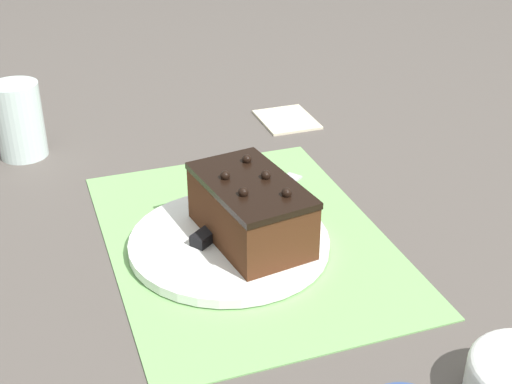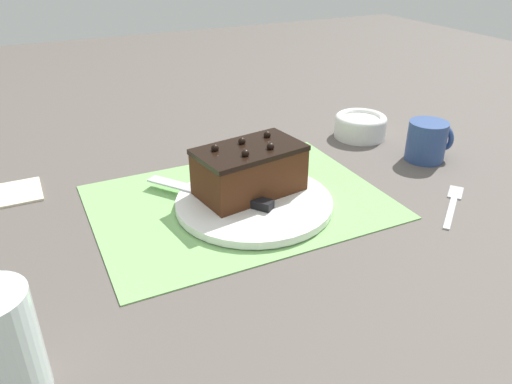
% 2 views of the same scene
% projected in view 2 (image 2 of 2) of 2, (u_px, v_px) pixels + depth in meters
% --- Properties ---
extents(ground_plane, '(3.00, 3.00, 0.00)m').
position_uv_depth(ground_plane, '(239.00, 202.00, 0.81)').
color(ground_plane, '#544C47').
extents(placemat_woven, '(0.46, 0.34, 0.00)m').
position_uv_depth(placemat_woven, '(239.00, 201.00, 0.81)').
color(placemat_woven, '#7AB266').
rests_on(placemat_woven, ground_plane).
extents(cake_plate, '(0.25, 0.25, 0.01)m').
position_uv_depth(cake_plate, '(254.00, 202.00, 0.79)').
color(cake_plate, white).
rests_on(cake_plate, placemat_woven).
extents(chocolate_cake, '(0.18, 0.12, 0.09)m').
position_uv_depth(chocolate_cake, '(250.00, 170.00, 0.79)').
color(chocolate_cake, '#472614').
rests_on(chocolate_cake, cake_plate).
extents(serving_knife, '(0.15, 0.20, 0.01)m').
position_uv_depth(serving_knife, '(229.00, 196.00, 0.78)').
color(serving_knife, black).
rests_on(serving_knife, cake_plate).
extents(small_bowl, '(0.11, 0.11, 0.05)m').
position_uv_depth(small_bowl, '(360.00, 125.00, 1.05)').
color(small_bowl, white).
rests_on(small_bowl, ground_plane).
extents(coffee_mug, '(0.08, 0.07, 0.08)m').
position_uv_depth(coffee_mug, '(429.00, 142.00, 0.94)').
color(coffee_mug, navy).
rests_on(coffee_mug, ground_plane).
extents(folded_napkin, '(0.11, 0.09, 0.01)m').
position_uv_depth(folded_napkin, '(6.00, 194.00, 0.83)').
color(folded_napkin, beige).
rests_on(folded_napkin, ground_plane).
extents(dessert_fork, '(0.13, 0.11, 0.01)m').
position_uv_depth(dessert_fork, '(453.00, 202.00, 0.81)').
color(dessert_fork, '#B7BABF').
rests_on(dessert_fork, ground_plane).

